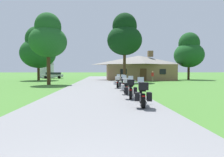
# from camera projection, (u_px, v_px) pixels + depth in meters

# --- Properties ---
(ground_plane) EXTENTS (500.00, 500.00, 0.00)m
(ground_plane) POSITION_uv_depth(u_px,v_px,m) (98.00, 86.00, 21.18)
(ground_plane) COLOR #42752D
(asphalt_driveway) EXTENTS (6.40, 80.00, 0.06)m
(asphalt_driveway) POSITION_uv_depth(u_px,v_px,m) (98.00, 87.00, 19.19)
(asphalt_driveway) COLOR slate
(asphalt_driveway) RESTS_ON ground
(motorcycle_blue_nearest_to_camera) EXTENTS (0.90, 2.08, 1.30)m
(motorcycle_blue_nearest_to_camera) POSITION_uv_depth(u_px,v_px,m) (142.00, 94.00, 8.55)
(motorcycle_blue_nearest_to_camera) COLOR black
(motorcycle_blue_nearest_to_camera) RESTS_ON asphalt_driveway
(motorcycle_white_second_in_row) EXTENTS (0.93, 2.07, 1.30)m
(motorcycle_white_second_in_row) POSITION_uv_depth(u_px,v_px,m) (131.00, 89.00, 11.14)
(motorcycle_white_second_in_row) COLOR black
(motorcycle_white_second_in_row) RESTS_ON asphalt_driveway
(motorcycle_white_third_in_row) EXTENTS (0.73, 2.08, 1.30)m
(motorcycle_white_third_in_row) POSITION_uv_depth(u_px,v_px,m) (126.00, 86.00, 13.31)
(motorcycle_white_third_in_row) COLOR black
(motorcycle_white_third_in_row) RESTS_ON asphalt_driveway
(motorcycle_black_fourth_in_row) EXTENTS (0.83, 2.08, 1.30)m
(motorcycle_black_fourth_in_row) POSITION_uv_depth(u_px,v_px,m) (123.00, 84.00, 15.90)
(motorcycle_black_fourth_in_row) COLOR black
(motorcycle_black_fourth_in_row) RESTS_ON asphalt_driveway
(motorcycle_black_farthest_in_row) EXTENTS (0.91, 2.08, 1.30)m
(motorcycle_black_farthest_in_row) POSITION_uv_depth(u_px,v_px,m) (118.00, 82.00, 18.07)
(motorcycle_black_farthest_in_row) COLOR black
(motorcycle_black_farthest_in_row) RESTS_ON asphalt_driveway
(stone_lodge) EXTENTS (12.78, 7.75, 5.50)m
(stone_lodge) POSITION_uv_depth(u_px,v_px,m) (139.00, 67.00, 35.63)
(stone_lodge) COLOR brown
(stone_lodge) RESTS_ON ground
(bystander_red_shirt_near_lodge) EXTENTS (0.44, 0.40, 1.67)m
(bystander_red_shirt_near_lodge) POSITION_uv_depth(u_px,v_px,m) (153.00, 76.00, 29.63)
(bystander_red_shirt_near_lodge) COLOR #75664C
(bystander_red_shirt_near_lodge) RESTS_ON ground
(tree_left_near) EXTENTS (4.46, 4.46, 8.70)m
(tree_left_near) POSITION_uv_depth(u_px,v_px,m) (48.00, 37.00, 22.80)
(tree_left_near) COLOR #422D19
(tree_left_near) RESTS_ON ground
(tree_by_lodge_front) EXTENTS (5.25, 5.25, 10.37)m
(tree_by_lodge_front) POSITION_uv_depth(u_px,v_px,m) (125.00, 36.00, 28.37)
(tree_by_lodge_front) COLOR #422D19
(tree_by_lodge_front) RESTS_ON ground
(tree_left_far) EXTENTS (6.21, 6.21, 9.67)m
(tree_left_far) POSITION_uv_depth(u_px,v_px,m) (38.00, 49.00, 33.80)
(tree_left_far) COLOR #422D19
(tree_left_far) RESTS_ON ground
(tree_right_of_lodge) EXTENTS (5.62, 5.62, 9.14)m
(tree_right_of_lodge) POSITION_uv_depth(u_px,v_px,m) (189.00, 52.00, 36.52)
(tree_right_of_lodge) COLOR #422D19
(tree_right_of_lodge) RESTS_ON ground
(metal_silo_distant) EXTENTS (4.12, 4.12, 7.97)m
(metal_silo_distant) POSITION_uv_depth(u_px,v_px,m) (46.00, 62.00, 48.90)
(metal_silo_distant) COLOR #B2B7BC
(metal_silo_distant) RESTS_ON ground
(parked_silver_suv_far_left) EXTENTS (4.81, 2.46, 1.40)m
(parked_silver_suv_far_left) POSITION_uv_depth(u_px,v_px,m) (53.00, 75.00, 42.37)
(parked_silver_suv_far_left) COLOR #ADAFB7
(parked_silver_suv_far_left) RESTS_ON ground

